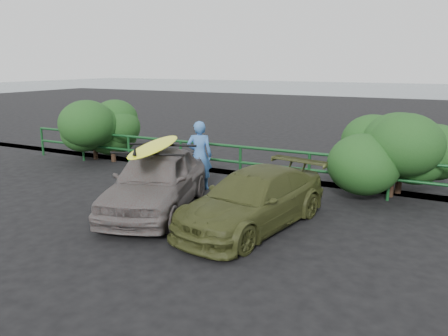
{
  "coord_description": "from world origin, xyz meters",
  "views": [
    {
      "loc": [
        6.11,
        -5.96,
        3.27
      ],
      "look_at": [
        1.85,
        2.34,
        1.04
      ],
      "focal_mm": 35.0,
      "sensor_mm": 36.0,
      "label": 1
    }
  ],
  "objects_px": {
    "sedan": "(156,180)",
    "surfboard": "(155,146)",
    "olive_vehicle": "(253,199)",
    "guardrail": "(210,160)",
    "man": "(200,155)"
  },
  "relations": [
    {
      "from": "olive_vehicle",
      "to": "guardrail",
      "type": "bearing_deg",
      "value": 142.74
    },
    {
      "from": "guardrail",
      "to": "surfboard",
      "type": "height_order",
      "value": "surfboard"
    },
    {
      "from": "sedan",
      "to": "man",
      "type": "xyz_separation_m",
      "value": [
        -0.0,
        1.95,
        0.22
      ]
    },
    {
      "from": "olive_vehicle",
      "to": "man",
      "type": "distance_m",
      "value": 3.07
    },
    {
      "from": "guardrail",
      "to": "man",
      "type": "xyz_separation_m",
      "value": [
        0.37,
        -1.2,
        0.4
      ]
    },
    {
      "from": "sedan",
      "to": "surfboard",
      "type": "xyz_separation_m",
      "value": [
        0.0,
        0.0,
        0.79
      ]
    },
    {
      "from": "sedan",
      "to": "olive_vehicle",
      "type": "distance_m",
      "value": 2.38
    },
    {
      "from": "guardrail",
      "to": "olive_vehicle",
      "type": "bearing_deg",
      "value": -48.55
    },
    {
      "from": "surfboard",
      "to": "olive_vehicle",
      "type": "bearing_deg",
      "value": -16.32
    },
    {
      "from": "olive_vehicle",
      "to": "surfboard",
      "type": "distance_m",
      "value": 2.55
    },
    {
      "from": "guardrail",
      "to": "olive_vehicle",
      "type": "relative_size",
      "value": 3.51
    },
    {
      "from": "sedan",
      "to": "olive_vehicle",
      "type": "height_order",
      "value": "sedan"
    },
    {
      "from": "man",
      "to": "surfboard",
      "type": "bearing_deg",
      "value": 66.46
    },
    {
      "from": "sedan",
      "to": "man",
      "type": "height_order",
      "value": "man"
    },
    {
      "from": "man",
      "to": "olive_vehicle",
      "type": "bearing_deg",
      "value": 117.7
    }
  ]
}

